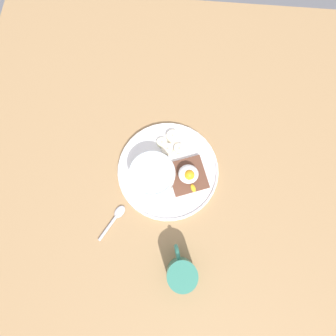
{
  "coord_description": "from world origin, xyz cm",
  "views": [
    {
      "loc": [
        1.46,
        -17.46,
        73.6
      ],
      "look_at": [
        0.0,
        0.0,
        5.0
      ],
      "focal_mm": 28.0,
      "sensor_mm": 36.0,
      "label": 1
    }
  ],
  "objects_px": {
    "banana_slice_right": "(173,136)",
    "poached_egg": "(189,174)",
    "toast_slice": "(188,176)",
    "oatmeal_bowl": "(153,176)",
    "banana_slice_left": "(179,149)",
    "banana_slice_front": "(168,149)",
    "coffee_mug": "(181,273)",
    "banana_slice_back": "(162,143)",
    "spoon": "(115,219)"
  },
  "relations": [
    {
      "from": "spoon",
      "to": "banana_slice_right",
      "type": "bearing_deg",
      "value": 60.63
    },
    {
      "from": "oatmeal_bowl",
      "to": "poached_egg",
      "type": "bearing_deg",
      "value": 7.24
    },
    {
      "from": "poached_egg",
      "to": "coffee_mug",
      "type": "distance_m",
      "value": 0.25
    },
    {
      "from": "banana_slice_back",
      "to": "coffee_mug",
      "type": "height_order",
      "value": "coffee_mug"
    },
    {
      "from": "poached_egg",
      "to": "coffee_mug",
      "type": "height_order",
      "value": "coffee_mug"
    },
    {
      "from": "banana_slice_right",
      "to": "toast_slice",
      "type": "bearing_deg",
      "value": -65.56
    },
    {
      "from": "poached_egg",
      "to": "banana_slice_right",
      "type": "height_order",
      "value": "poached_egg"
    },
    {
      "from": "spoon",
      "to": "toast_slice",
      "type": "bearing_deg",
      "value": 34.98
    },
    {
      "from": "banana_slice_front",
      "to": "coffee_mug",
      "type": "relative_size",
      "value": 0.46
    },
    {
      "from": "poached_egg",
      "to": "banana_slice_left",
      "type": "relative_size",
      "value": 1.9
    },
    {
      "from": "poached_egg",
      "to": "coffee_mug",
      "type": "bearing_deg",
      "value": -90.5
    },
    {
      "from": "banana_slice_front",
      "to": "spoon",
      "type": "height_order",
      "value": "banana_slice_front"
    },
    {
      "from": "toast_slice",
      "to": "banana_slice_left",
      "type": "height_order",
      "value": "same"
    },
    {
      "from": "coffee_mug",
      "to": "poached_egg",
      "type": "bearing_deg",
      "value": 89.5
    },
    {
      "from": "poached_egg",
      "to": "spoon",
      "type": "xyz_separation_m",
      "value": [
        -0.19,
        -0.13,
        -0.03
      ]
    },
    {
      "from": "oatmeal_bowl",
      "to": "banana_slice_left",
      "type": "relative_size",
      "value": 3.09
    },
    {
      "from": "oatmeal_bowl",
      "to": "banana_slice_front",
      "type": "bearing_deg",
      "value": 68.86
    },
    {
      "from": "banana_slice_back",
      "to": "poached_egg",
      "type": "bearing_deg",
      "value": -48.75
    },
    {
      "from": "banana_slice_left",
      "to": "toast_slice",
      "type": "bearing_deg",
      "value": -68.92
    },
    {
      "from": "banana_slice_front",
      "to": "coffee_mug",
      "type": "bearing_deg",
      "value": -79.31
    },
    {
      "from": "poached_egg",
      "to": "banana_slice_front",
      "type": "height_order",
      "value": "poached_egg"
    },
    {
      "from": "oatmeal_bowl",
      "to": "spoon",
      "type": "xyz_separation_m",
      "value": [
        -0.09,
        -0.12,
        -0.04
      ]
    },
    {
      "from": "oatmeal_bowl",
      "to": "banana_slice_left",
      "type": "bearing_deg",
      "value": 53.87
    },
    {
      "from": "banana_slice_front",
      "to": "oatmeal_bowl",
      "type": "bearing_deg",
      "value": -111.14
    },
    {
      "from": "banana_slice_back",
      "to": "spoon",
      "type": "distance_m",
      "value": 0.25
    },
    {
      "from": "oatmeal_bowl",
      "to": "banana_slice_left",
      "type": "xyz_separation_m",
      "value": [
        0.06,
        0.09,
        -0.03
      ]
    },
    {
      "from": "banana_slice_front",
      "to": "banana_slice_right",
      "type": "relative_size",
      "value": 0.98
    },
    {
      "from": "banana_slice_left",
      "to": "banana_slice_back",
      "type": "height_order",
      "value": "banana_slice_back"
    },
    {
      "from": "banana_slice_front",
      "to": "spoon",
      "type": "bearing_deg",
      "value": -121.83
    },
    {
      "from": "oatmeal_bowl",
      "to": "toast_slice",
      "type": "xyz_separation_m",
      "value": [
        0.09,
        0.01,
        -0.03
      ]
    },
    {
      "from": "banana_slice_left",
      "to": "banana_slice_right",
      "type": "relative_size",
      "value": 0.79
    },
    {
      "from": "banana_slice_front",
      "to": "banana_slice_left",
      "type": "relative_size",
      "value": 1.24
    },
    {
      "from": "banana_slice_front",
      "to": "banana_slice_left",
      "type": "distance_m",
      "value": 0.03
    },
    {
      "from": "banana_slice_right",
      "to": "poached_egg",
      "type": "bearing_deg",
      "value": -65.55
    },
    {
      "from": "toast_slice",
      "to": "poached_egg",
      "type": "height_order",
      "value": "poached_egg"
    },
    {
      "from": "spoon",
      "to": "banana_slice_back",
      "type": "bearing_deg",
      "value": 63.98
    },
    {
      "from": "coffee_mug",
      "to": "oatmeal_bowl",
      "type": "bearing_deg",
      "value": 111.61
    },
    {
      "from": "toast_slice",
      "to": "banana_slice_right",
      "type": "relative_size",
      "value": 2.53
    },
    {
      "from": "banana_slice_front",
      "to": "coffee_mug",
      "type": "distance_m",
      "value": 0.32
    },
    {
      "from": "poached_egg",
      "to": "banana_slice_front",
      "type": "bearing_deg",
      "value": 130.74
    },
    {
      "from": "coffee_mug",
      "to": "banana_slice_back",
      "type": "bearing_deg",
      "value": 102.98
    },
    {
      "from": "poached_egg",
      "to": "banana_slice_back",
      "type": "xyz_separation_m",
      "value": [
        -0.08,
        0.09,
        -0.02
      ]
    },
    {
      "from": "toast_slice",
      "to": "banana_slice_front",
      "type": "bearing_deg",
      "value": 130.95
    },
    {
      "from": "poached_egg",
      "to": "banana_slice_front",
      "type": "distance_m",
      "value": 0.1
    },
    {
      "from": "banana_slice_front",
      "to": "poached_egg",
      "type": "bearing_deg",
      "value": -49.26
    },
    {
      "from": "banana_slice_right",
      "to": "spoon",
      "type": "bearing_deg",
      "value": -119.37
    },
    {
      "from": "oatmeal_bowl",
      "to": "banana_slice_front",
      "type": "relative_size",
      "value": 2.49
    },
    {
      "from": "banana_slice_left",
      "to": "banana_slice_right",
      "type": "xyz_separation_m",
      "value": [
        -0.02,
        0.04,
        0.0
      ]
    },
    {
      "from": "oatmeal_bowl",
      "to": "poached_egg",
      "type": "xyz_separation_m",
      "value": [
        0.09,
        0.01,
        -0.0
      ]
    },
    {
      "from": "oatmeal_bowl",
      "to": "banana_slice_front",
      "type": "height_order",
      "value": "oatmeal_bowl"
    }
  ]
}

